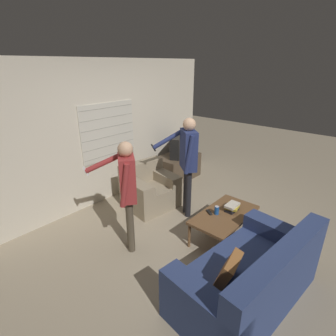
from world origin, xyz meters
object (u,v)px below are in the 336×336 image
at_px(armchair_beige, 149,189).
at_px(book_stack, 232,207).
at_px(person_left_standing, 127,185).
at_px(spare_remote, 209,212).
at_px(coffee_table, 225,216).
at_px(soda_can, 217,210).
at_px(tv, 178,146).
at_px(couch_blue, 250,278).
at_px(person_right_standing, 188,156).

xyz_separation_m(armchair_beige, book_stack, (0.17, -1.57, 0.16)).
bearing_deg(armchair_beige, person_left_standing, 40.10).
height_order(book_stack, spare_remote, book_stack).
xyz_separation_m(coffee_table, soda_can, (-0.09, 0.09, 0.10)).
xyz_separation_m(tv, soda_can, (-1.35, -1.84, -0.29)).
distance_m(couch_blue, coffee_table, 1.13).
xyz_separation_m(couch_blue, armchair_beige, (0.79, 2.33, -0.00)).
height_order(person_left_standing, soda_can, person_left_standing).
bearing_deg(couch_blue, coffee_table, 50.43).
relative_size(book_stack, soda_can, 2.12).
bearing_deg(armchair_beige, person_right_standing, 112.85).
bearing_deg(soda_can, coffee_table, -46.05).
bearing_deg(person_right_standing, soda_can, -160.54).
bearing_deg(tv, person_right_standing, 18.75).
distance_m(armchair_beige, coffee_table, 1.54).
bearing_deg(coffee_table, person_left_standing, 140.79).
height_order(person_left_standing, person_right_standing, person_right_standing).
bearing_deg(person_right_standing, coffee_table, -153.07).
xyz_separation_m(book_stack, spare_remote, (-0.29, 0.21, -0.05)).
relative_size(coffee_table, soda_can, 8.71).
xyz_separation_m(person_left_standing, book_stack, (1.23, -0.91, -0.51)).
bearing_deg(couch_blue, person_right_standing, 65.25).
relative_size(person_right_standing, spare_remote, 12.80).
bearing_deg(couch_blue, soda_can, 56.69).
bearing_deg(person_right_standing, person_left_standing, 126.27).
bearing_deg(book_stack, person_right_standing, 88.90).
distance_m(couch_blue, tv, 3.45).
bearing_deg(tv, coffee_table, 30.57).
bearing_deg(soda_can, armchair_beige, 87.47).
relative_size(couch_blue, spare_remote, 13.67).
height_order(couch_blue, person_right_standing, person_right_standing).
distance_m(armchair_beige, soda_can, 1.46).
relative_size(coffee_table, person_left_standing, 0.70).
bearing_deg(coffee_table, couch_blue, -136.12).
height_order(person_left_standing, spare_remote, person_left_standing).
bearing_deg(armchair_beige, couch_blue, 79.01).
bearing_deg(spare_remote, person_right_standing, 96.32).
relative_size(armchair_beige, book_stack, 3.62).
height_order(tv, spare_remote, tv).
distance_m(person_left_standing, spare_remote, 1.30).
distance_m(person_left_standing, book_stack, 1.61).
relative_size(coffee_table, book_stack, 4.11).
relative_size(armchair_beige, coffee_table, 0.88).
bearing_deg(book_stack, person_left_standing, 143.42).
xyz_separation_m(armchair_beige, soda_can, (-0.06, -1.45, 0.16)).
relative_size(book_stack, spare_remote, 2.02).
relative_size(couch_blue, book_stack, 6.76).
bearing_deg(person_left_standing, couch_blue, -134.02).
bearing_deg(tv, soda_can, 27.52).
relative_size(tv, spare_remote, 5.38).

